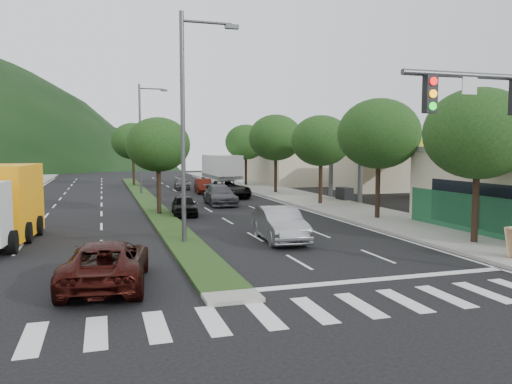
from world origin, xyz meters
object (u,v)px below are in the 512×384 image
object	(u,v)px
streetlight_mid	(142,133)
motorhome	(221,170)
sedan_silver	(280,224)
tree_med_far	(133,141)
suv_maroon	(107,263)
tree_r_a	(478,134)
car_queue_d	(229,189)
tree_r_e	(246,142)
tree_r_c	(321,141)
tree_med_near	(158,145)
car_queue_c	(203,186)
tree_r_b	(379,134)
streetlight_near	(187,116)
car_queue_e	(182,183)
tree_r_d	(276,138)
car_queue_b	(220,195)
car_queue_a	(184,205)

from	to	relation	value
streetlight_mid	motorhome	world-z (taller)	streetlight_mid
streetlight_mid	sedan_silver	distance (m)	26.34
tree_med_far	suv_maroon	xyz separation A→B (m)	(-3.32, -42.00, -4.30)
tree_r_a	motorhome	distance (m)	35.56
car_queue_d	tree_r_a	bearing A→B (deg)	-85.07
tree_r_e	car_queue_d	distance (m)	14.16
tree_r_c	sedan_silver	bearing A→B (deg)	-121.61
tree_med_near	suv_maroon	bearing A→B (deg)	-101.71
tree_r_e	car_queue_c	bearing A→B (deg)	-129.97
tree_r_e	sedan_silver	world-z (taller)	tree_r_e
tree_r_e	motorhome	bearing A→B (deg)	-166.96
tree_r_b	suv_maroon	bearing A→B (deg)	-146.86
streetlight_near	suv_maroon	distance (m)	8.50
tree_r_b	sedan_silver	bearing A→B (deg)	-149.40
tree_r_b	sedan_silver	xyz separation A→B (m)	(-7.74, -4.58, -4.26)
car_queue_c	car_queue_e	xyz separation A→B (m)	(-1.28, 5.00, -0.05)
sedan_silver	suv_maroon	size ratio (longest dim) A/B	0.93
streetlight_mid	sedan_silver	size ratio (longest dim) A/B	2.12
tree_med_far	tree_med_near	bearing A→B (deg)	-90.00
tree_r_a	tree_med_near	bearing A→B (deg)	130.60
streetlight_mid	suv_maroon	size ratio (longest dim) A/B	1.96
tree_r_e	streetlight_mid	bearing A→B (deg)	-149.31
tree_r_d	tree_med_near	bearing A→B (deg)	-135.00
tree_med_far	car_queue_d	world-z (taller)	tree_med_far
streetlight_mid	car_queue_b	world-z (taller)	streetlight_mid
tree_r_a	streetlight_mid	size ratio (longest dim) A/B	0.66
tree_r_c	tree_med_near	distance (m)	12.17
tree_med_far	car_queue_a	xyz separation A→B (m)	(1.50, -26.54, -4.37)
car_queue_c	streetlight_mid	bearing A→B (deg)	179.42
tree_r_c	car_queue_d	size ratio (longest dim) A/B	1.20
tree_med_near	streetlight_near	size ratio (longest dim) A/B	0.60
car_queue_d	tree_med_near	bearing A→B (deg)	-133.43
tree_med_near	motorhome	size ratio (longest dim) A/B	0.66
streetlight_near	tree_med_far	bearing A→B (deg)	90.33
sedan_silver	tree_r_c	bearing A→B (deg)	62.57
car_queue_e	suv_maroon	bearing A→B (deg)	-97.08
tree_r_a	motorhome	world-z (taller)	tree_r_a
tree_r_d	sedan_silver	size ratio (longest dim) A/B	1.52
tree_r_e	tree_med_near	distance (m)	25.06
tree_r_c	tree_r_d	world-z (taller)	tree_r_d
tree_med_near	car_queue_e	distance (m)	20.31
tree_r_d	suv_maroon	distance (m)	32.23
suv_maroon	car_queue_b	size ratio (longest dim) A/B	1.02
car_queue_d	tree_med_far	bearing A→B (deg)	105.25
car_queue_a	car_queue_d	distance (m)	11.36
tree_r_c	car_queue_c	world-z (taller)	tree_r_c
tree_r_b	car_queue_e	bearing A→B (deg)	106.62
tree_med_near	suv_maroon	size ratio (longest dim) A/B	1.18
tree_r_b	car_queue_a	size ratio (longest dim) A/B	1.87
streetlight_mid	streetlight_near	bearing A→B (deg)	-90.00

